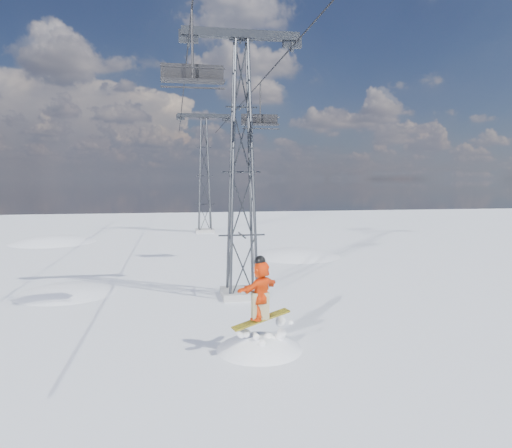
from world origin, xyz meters
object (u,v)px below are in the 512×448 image
(lift_tower_far, at_px, (204,176))
(lift_chair_near, at_px, (193,75))
(snowboarder_jump, at_px, (259,400))
(lift_tower_near, at_px, (242,173))

(lift_tower_far, distance_m, lift_chair_near, 28.88)
(snowboarder_jump, bearing_deg, lift_chair_near, 123.44)
(lift_tower_far, xyz_separation_m, snowboarder_jump, (-0.40, -31.34, -7.09))
(snowboarder_jump, height_order, lift_chair_near, lift_chair_near)
(lift_tower_near, distance_m, lift_chair_near, 5.34)
(lift_tower_far, relative_size, lift_chair_near, 4.31)
(snowboarder_jump, relative_size, lift_chair_near, 2.60)
(lift_tower_near, xyz_separation_m, lift_chair_near, (-2.20, -3.61, 3.26))
(lift_tower_near, distance_m, snowboarder_jump, 9.52)
(lift_tower_near, bearing_deg, lift_tower_far, 90.00)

